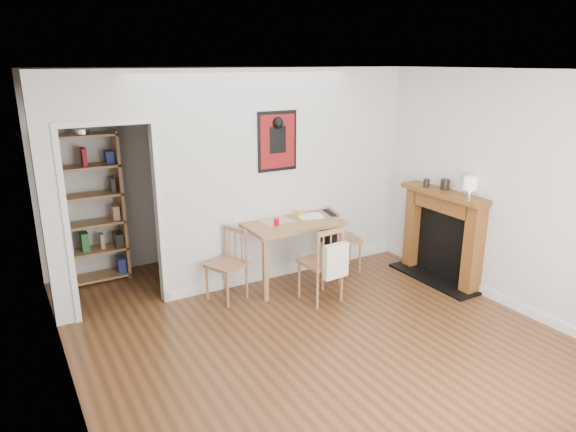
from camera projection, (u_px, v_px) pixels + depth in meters
ground at (307, 328)px, 5.34m from camera, size 5.20×5.20×0.00m
room_shell at (255, 181)px, 6.13m from camera, size 5.20×5.20×5.20m
dining_table at (291, 228)px, 6.27m from camera, size 1.18×0.75×0.81m
chair_left at (226, 265)px, 5.90m from camera, size 0.55×0.55×0.84m
chair_right at (343, 239)px, 6.73m from camera, size 0.55×0.50×0.84m
chair_front at (321, 263)px, 5.86m from camera, size 0.49×0.54×0.91m
bookshelf at (90, 210)px, 6.27m from camera, size 0.79×0.32×1.88m
fireplace at (443, 233)px, 6.41m from camera, size 0.45×1.25×1.16m
red_glass at (277, 222)px, 6.07m from camera, size 0.06×0.06×0.08m
orange_fruit at (299, 213)px, 6.42m from camera, size 0.08×0.08×0.08m
placemat at (276, 221)px, 6.23m from camera, size 0.38×0.29×0.00m
notebook at (310, 216)px, 6.41m from camera, size 0.36×0.30×0.02m
mantel_lamp at (470, 185)px, 5.90m from camera, size 0.15×0.15×0.24m
ceramic_jar_a at (445, 184)px, 6.27m from camera, size 0.11×0.11×0.13m
ceramic_jar_b at (426, 183)px, 6.40m from camera, size 0.08×0.08×0.10m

